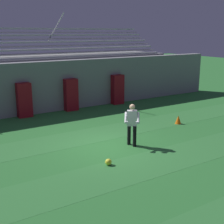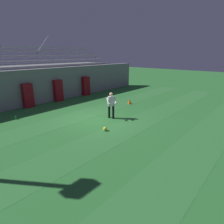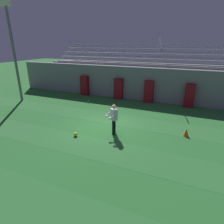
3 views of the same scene
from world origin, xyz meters
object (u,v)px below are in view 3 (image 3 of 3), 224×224
object	(u,v)px
padding_pillar_gate_left	(119,89)
padding_pillar_far_left	(85,86)
water_bottle	(88,101)
goalkeeper	(114,118)
floodlight_pole	(12,40)
padding_pillar_far_right	(189,96)
traffic_cone	(186,133)
soccer_ball	(76,134)
padding_pillar_gate_right	(149,92)

from	to	relation	value
padding_pillar_gate_left	padding_pillar_far_left	distance (m)	3.43
padding_pillar_far_left	water_bottle	xyz separation A→B (m)	(1.54, -2.09, -0.78)
padding_pillar_far_left	goalkeeper	xyz separation A→B (m)	(5.65, -6.48, 0.05)
floodlight_pole	water_bottle	bearing A→B (deg)	15.53
padding_pillar_gate_left	padding_pillar_far_right	world-z (taller)	same
padding_pillar_far_left	padding_pillar_far_right	size ratio (longest dim) A/B	1.00
padding_pillar_gate_left	goalkeeper	xyz separation A→B (m)	(2.21, -6.48, 0.05)
traffic_cone	water_bottle	world-z (taller)	traffic_cone
padding_pillar_far_left	soccer_ball	xyz separation A→B (m)	(3.89, -7.58, -0.79)
padding_pillar_gate_right	traffic_cone	distance (m)	6.20
padding_pillar_gate_right	water_bottle	size ratio (longest dim) A/B	7.51
padding_pillar_gate_right	goalkeeper	size ratio (longest dim) A/B	1.08
padding_pillar_gate_left	padding_pillar_far_left	bearing A→B (deg)	180.00
soccer_ball	padding_pillar_far_left	bearing A→B (deg)	117.21
padding_pillar_far_right	floodlight_pole	xyz separation A→B (m)	(-13.41, -3.67, 4.00)
padding_pillar_far_left	floodlight_pole	size ratio (longest dim) A/B	0.23
padding_pillar_gate_right	padding_pillar_far_right	world-z (taller)	same
padding_pillar_gate_right	padding_pillar_far_right	xyz separation A→B (m)	(3.15, 0.00, 0.00)
padding_pillar_gate_right	water_bottle	bearing A→B (deg)	-155.42
padding_pillar_far_left	traffic_cone	world-z (taller)	padding_pillar_far_left
padding_pillar_far_left	water_bottle	world-z (taller)	padding_pillar_far_left
padding_pillar_gate_right	water_bottle	distance (m)	5.08
soccer_ball	padding_pillar_gate_left	bearing A→B (deg)	93.48
goalkeeper	water_bottle	size ratio (longest dim) A/B	6.96
padding_pillar_gate_right	goalkeeper	distance (m)	6.50
padding_pillar_gate_left	soccer_ball	distance (m)	7.63
soccer_ball	traffic_cone	xyz separation A→B (m)	(5.44, 2.32, 0.10)
soccer_ball	padding_pillar_gate_right	bearing A→B (deg)	73.75
water_bottle	traffic_cone	bearing A→B (deg)	-22.11
padding_pillar_gate_left	padding_pillar_gate_right	distance (m)	2.67
padding_pillar_gate_left	padding_pillar_gate_right	world-z (taller)	same
padding_pillar_far_left	padding_pillar_far_right	xyz separation A→B (m)	(9.25, 0.00, 0.00)
padding_pillar_gate_left	padding_pillar_far_right	bearing A→B (deg)	0.00
padding_pillar_far_left	soccer_ball	distance (m)	8.55
padding_pillar_far_left	soccer_ball	size ratio (longest dim) A/B	8.20
padding_pillar_gate_left	floodlight_pole	size ratio (longest dim) A/B	0.23
floodlight_pole	goalkeeper	xyz separation A→B (m)	(9.81, -2.81, -3.95)
padding_pillar_gate_left	padding_pillar_far_left	xyz separation A→B (m)	(-3.43, 0.00, 0.00)
padding_pillar_gate_left	water_bottle	bearing A→B (deg)	-132.20
padding_pillar_far_right	goalkeeper	size ratio (longest dim) A/B	1.08
padding_pillar_gate_right	soccer_ball	distance (m)	7.93
padding_pillar_gate_right	padding_pillar_far_right	distance (m)	3.15
floodlight_pole	water_bottle	distance (m)	7.61
goalkeeper	traffic_cone	size ratio (longest dim) A/B	3.98
traffic_cone	water_bottle	distance (m)	8.41
padding_pillar_gate_right	floodlight_pole	size ratio (longest dim) A/B	0.23
padding_pillar_gate_right	traffic_cone	xyz separation A→B (m)	(3.23, -5.25, -0.69)
traffic_cone	goalkeeper	bearing A→B (deg)	-161.50
padding_pillar_gate_right	padding_pillar_far_left	size ratio (longest dim) A/B	1.00
padding_pillar_gate_right	soccer_ball	xyz separation A→B (m)	(-2.21, -7.58, -0.79)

